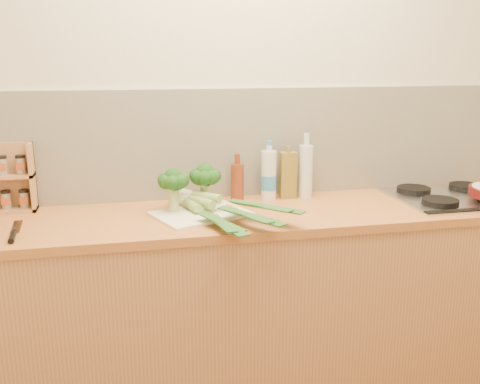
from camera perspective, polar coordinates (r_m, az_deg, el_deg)
The scene contains 15 objects.
room_shell at distance 2.68m, azimuth 0.16°, elevation 5.23°, with size 3.50×3.50×3.50m.
counter at distance 2.62m, azimuth 1.52°, elevation -11.51°, with size 3.20×0.62×0.90m.
gas_hob at distance 2.86m, azimuth 21.86°, elevation -0.43°, with size 0.58×0.50×0.04m.
chopping_board at distance 2.40m, azimuth -4.18°, elevation -2.34°, with size 0.40×0.29×0.01m, color silver.
broccoli_left at distance 2.40m, azimuth -7.13°, elevation 1.09°, with size 0.14×0.14×0.20m.
broccoli_right at distance 2.48m, azimuth -3.74°, elevation 1.64°, with size 0.15×0.15×0.20m.
leek_front at distance 2.35m, azimuth -4.29°, elevation -1.94°, with size 0.23×0.65×0.04m.
leek_mid at distance 2.37m, azimuth -2.98°, elevation -1.37°, with size 0.40×0.61×0.04m.
leek_back at distance 2.39m, azimuth -2.14°, elevation -0.75°, with size 0.51×0.51×0.04m.
chefs_knife at distance 2.30m, azimuth -23.01°, elevation -4.15°, with size 0.06×0.31×0.02m.
spice_rack at distance 2.65m, azimuth -23.79°, elevation 0.99°, with size 0.26×0.10×0.31m.
oil_tin at distance 2.67m, azimuth 5.14°, elevation 1.84°, with size 0.08×0.05×0.26m.
glass_bottle at distance 2.70m, azimuth 7.03°, elevation 2.31°, with size 0.07×0.07×0.32m.
amber_bottle at distance 2.63m, azimuth -0.29°, elevation 1.19°, with size 0.06×0.06×0.23m.
water_bottle at distance 2.64m, azimuth 3.09°, elevation 1.67°, with size 0.08×0.08×0.27m.
Camera 1 is at (-0.56, -1.09, 1.59)m, focal length 40.00 mm.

